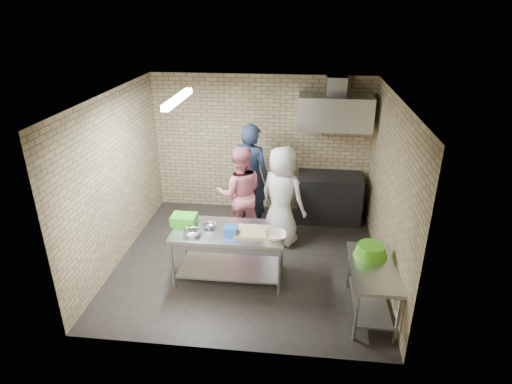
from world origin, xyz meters
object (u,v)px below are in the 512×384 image
Objects in this scene: prep_table at (229,254)px; woman_pink at (240,194)px; side_counter at (371,290)px; stove at (329,197)px; woman_white at (282,196)px; blue_tub at (231,230)px; green_basin at (371,251)px; green_crate at (184,220)px; man_navy at (251,177)px; bottle_green at (359,115)px.

woman_pink is at bearing 90.88° from prep_table.
side_counter is 1.00× the size of stove.
stove is 0.68× the size of woman_white.
side_counter is 2.10m from blue_tub.
woman_white reaches higher than green_basin.
green_basin is at bearing -9.80° from green_crate.
woman_pink reaches higher than blue_tub.
side_counter is 0.52m from green_basin.
woman_white reaches higher than green_crate.
stove is at bearing -142.19° from man_navy.
woman_white is (0.74, -0.07, 0.02)m from woman_pink.
prep_table is 0.86m from green_crate.
side_counter is at bearing -14.74° from green_crate.
blue_tub reaches higher than green_basin.
man_navy reaches higher than green_crate.
blue_tub is at bearing 165.87° from side_counter.
woman_pink is 0.97× the size of woman_white.
woman_pink is at bearing -150.72° from stove.
stove is 2.61× the size of green_basin.
green_crate is 3.72m from bottle_green.
blue_tub is 3.37m from bottle_green.
man_navy is (-1.45, -0.45, 0.55)m from stove.
stove is at bearing 99.29° from side_counter.
side_counter is 6.52× the size of blue_tub.
stove is 6.52× the size of blue_tub.
woman_white is at bearing 126.23° from side_counter.
stove is 1.87m from woman_pink.
blue_tub is (-1.53, -2.25, 0.44)m from stove.
man_navy is 1.14× the size of woman_white.
side_counter is 3.26× the size of green_crate.
green_crate is (-2.73, 0.72, 0.53)m from side_counter.
side_counter is at bearing 150.28° from man_navy.
woman_pink is at bearing 93.07° from man_navy.
stove is (1.58, 2.15, 0.04)m from prep_table.
blue_tub reaches higher than stove.
green_crate reaches higher than prep_table.
man_navy is (-1.90, -0.69, -1.02)m from bottle_green.
bottle_green is at bearing 28.07° from stove.
prep_table is at bearing -9.73° from green_crate.
blue_tub is 0.09× the size of man_navy.
man_navy is at bearing -162.87° from stove.
green_crate reaches higher than stove.
man_navy is (0.07, 1.80, 0.11)m from blue_tub.
green_crate is 2.75m from green_basin.
green_crate is at bearing 170.27° from prep_table.
side_counter is 2.61× the size of green_basin.
bottle_green is at bearing 39.81° from green_crate.
man_navy is at bearing 132.56° from green_basin.
green_basin is 2.98m from bottle_green.
bottle_green is (2.03, 2.39, 1.60)m from prep_table.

